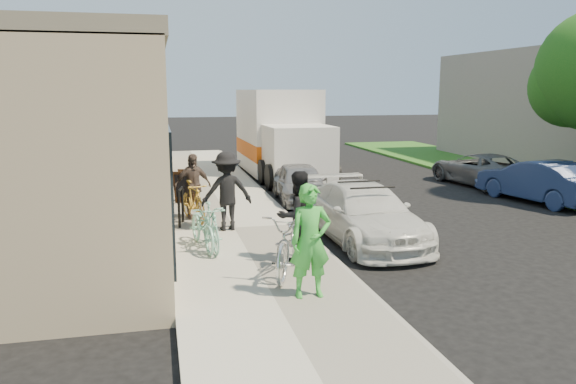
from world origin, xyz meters
TOP-DOWN VIEW (x-y plane):
  - ground at (0.00, 0.00)m, footprint 120.00×120.00m
  - sidewalk at (-2.00, 3.00)m, footprint 3.00×34.00m
  - curb at (-0.45, 3.00)m, footprint 0.12×34.00m
  - storefront at (-5.24, 7.99)m, footprint 3.60×20.00m
  - bike_rack at (-3.18, 3.55)m, footprint 0.16×0.62m
  - sandwich_board at (-2.94, 6.20)m, footprint 0.71×0.71m
  - sedan_white at (0.69, 1.72)m, footprint 1.91×4.36m
  - sedan_silver at (0.40, 6.21)m, footprint 1.69×3.53m
  - moving_truck at (1.01, 11.64)m, footprint 2.62×6.74m
  - far_car_blue at (7.27, 4.68)m, footprint 2.02×4.03m
  - far_car_gray at (7.32, 7.83)m, footprint 2.36×4.25m
  - tandem_bike at (-1.47, -0.43)m, footprint 1.53×2.23m
  - woman_rider at (-1.45, -1.62)m, footprint 0.64×0.43m
  - man_standing at (-1.18, 0.24)m, footprint 0.96×0.83m
  - cruiser_bike_a at (-2.67, 1.32)m, footprint 0.56×1.56m
  - cruiser_bike_b at (-2.83, 1.47)m, footprint 0.86×1.79m
  - cruiser_bike_c at (-2.87, 3.88)m, footprint 0.86×1.68m
  - bystander_a at (-2.17, 2.86)m, footprint 1.20×0.75m
  - bystander_b at (-2.85, 4.24)m, footprint 1.01×0.63m

SIDE VIEW (x-z plane):
  - ground at x=0.00m, z-range 0.00..0.00m
  - curb at x=-0.45m, z-range 0.00..0.13m
  - sidewalk at x=-2.00m, z-range 0.00..0.15m
  - far_car_gray at x=7.32m, z-range 0.00..1.12m
  - sedan_silver at x=0.40m, z-range 0.00..1.16m
  - cruiser_bike_b at x=-2.83m, z-range 0.15..1.05m
  - cruiser_bike_a at x=-2.67m, z-range 0.15..1.07m
  - sandwich_board at x=-2.94m, z-range 0.16..1.07m
  - sedan_white at x=0.69m, z-range -0.02..1.27m
  - far_car_blue at x=7.27m, z-range 0.00..1.27m
  - cruiser_bike_c at x=-2.87m, z-range 0.15..1.12m
  - bike_rack at x=-3.18m, z-range 0.24..1.12m
  - tandem_bike at x=-1.47m, z-range 0.15..1.26m
  - bystander_b at x=-2.85m, z-range 0.15..1.75m
  - man_standing at x=-1.18m, z-range 0.15..1.83m
  - woman_rider at x=-1.45m, z-range 0.15..1.90m
  - bystander_a at x=-2.17m, z-range 0.15..1.93m
  - moving_truck at x=1.01m, z-range -0.18..3.11m
  - storefront at x=-5.24m, z-range 0.01..4.24m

